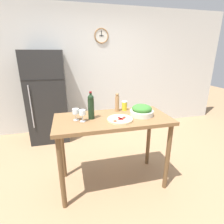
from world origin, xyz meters
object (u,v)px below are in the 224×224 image
object	(u,v)px
refrigerator	(48,97)
wine_glass_near	(82,113)
pepper_mill	(117,102)
homemade_pizza	(120,119)
wine_glass_far	(76,112)
wine_bottle	(91,106)
salt_canister	(124,106)
salad_bowl	(142,111)

from	to	relation	value
refrigerator	wine_glass_near	bearing A→B (deg)	-71.86
pepper_mill	homemade_pizza	distance (m)	0.36
wine_glass_far	wine_bottle	bearing A→B (deg)	2.53
refrigerator	wine_glass_near	world-z (taller)	refrigerator
salt_canister	pepper_mill	bearing A→B (deg)	-170.44
wine_glass_far	salad_bowl	distance (m)	0.80
wine_glass_near	wine_glass_far	xyz separation A→B (m)	(-0.07, 0.06, 0.00)
refrigerator	salad_bowl	bearing A→B (deg)	-51.90
wine_glass_near	pepper_mill	size ratio (longest dim) A/B	0.55
refrigerator	wine_glass_far	bearing A→B (deg)	-73.56
pepper_mill	salt_canister	world-z (taller)	pepper_mill
salad_bowl	salt_canister	world-z (taller)	salad_bowl
wine_glass_near	salt_canister	size ratio (longest dim) A/B	1.12
wine_glass_near	wine_glass_far	bearing A→B (deg)	140.09
wine_glass_near	salt_canister	distance (m)	0.65
refrigerator	homemade_pizza	size ratio (longest dim) A/B	5.82
wine_bottle	pepper_mill	distance (m)	0.42
homemade_pizza	salad_bowl	bearing A→B (deg)	18.38
wine_bottle	wine_glass_far	distance (m)	0.19
refrigerator	salt_canister	xyz separation A→B (m)	(1.13, -1.36, 0.14)
pepper_mill	salad_bowl	distance (m)	0.35
wine_bottle	homemade_pizza	size ratio (longest dim) A/B	1.10
wine_glass_near	pepper_mill	xyz separation A→B (m)	(0.48, 0.26, 0.02)
pepper_mill	salt_canister	xyz separation A→B (m)	(0.11, 0.02, -0.06)
wine_glass_far	homemade_pizza	xyz separation A→B (m)	(0.49, -0.13, -0.09)
refrigerator	wine_bottle	xyz separation A→B (m)	(0.65, -1.58, 0.23)
pepper_mill	salt_canister	size ratio (longest dim) A/B	2.02
wine_glass_near	wine_glass_far	world-z (taller)	same
wine_bottle	salt_canister	distance (m)	0.53
refrigerator	wine_bottle	bearing A→B (deg)	-67.70
homemade_pizza	salt_canister	world-z (taller)	salt_canister
wine_bottle	wine_glass_near	xyz separation A→B (m)	(-0.11, -0.07, -0.05)
wine_bottle	salad_bowl	distance (m)	0.63
refrigerator	wine_glass_near	distance (m)	1.74
wine_glass_near	wine_glass_far	size ratio (longest dim) A/B	1.00
wine_glass_far	salt_canister	bearing A→B (deg)	18.60
salt_canister	wine_bottle	bearing A→B (deg)	-155.95
wine_glass_near	homemade_pizza	bearing A→B (deg)	-10.08
refrigerator	wine_glass_far	xyz separation A→B (m)	(0.47, -1.59, 0.17)
salad_bowl	homemade_pizza	bearing A→B (deg)	-161.62
refrigerator	homemade_pizza	distance (m)	1.97
refrigerator	salt_canister	bearing A→B (deg)	-50.48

